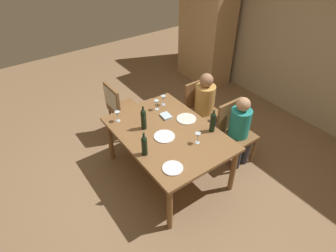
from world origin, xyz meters
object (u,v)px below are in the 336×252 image
object	(u,v)px
wine_bottle_tall_green	(144,119)
wine_glass_near_left	(163,98)
person_woman_host	(241,127)
wine_bottle_short_olive	(144,145)
chair_far_left	(200,106)
wine_glass_near_right	(198,136)
wine_glass_centre	(157,103)
dinner_plate_guest_left	(186,119)
wine_bottle_dark_red	(213,122)
armoire_cabinet	(206,28)
wine_glass_far	(117,114)
chair_far_right	(234,129)
dinner_plate_guest_right	(173,168)
person_man_bearded	(206,103)
chair_left_end	(117,104)
dinner_plate_host	(164,136)
dining_table	(168,137)

from	to	relation	value
wine_bottle_tall_green	wine_glass_near_left	bearing A→B (deg)	120.65
person_woman_host	wine_bottle_short_olive	bearing A→B (deg)	-8.53
chair_far_left	wine_glass_near_right	size ratio (longest dim) A/B	6.17
chair_far_left	wine_glass_centre	distance (m)	0.84
person_woman_host	dinner_plate_guest_left	world-z (taller)	person_woman_host
person_woman_host	wine_bottle_dark_red	size ratio (longest dim) A/B	3.43
armoire_cabinet	wine_glass_far	bearing A→B (deg)	-64.39
wine_glass_far	wine_bottle_dark_red	bearing A→B (deg)	44.28
chair_far_right	dinner_plate_guest_right	bearing A→B (deg)	12.20
person_man_bearded	dinner_plate_guest_left	bearing A→B (deg)	23.32
wine_glass_near_left	wine_bottle_tall_green	bearing A→B (deg)	-59.35
armoire_cabinet	wine_bottle_dark_red	bearing A→B (deg)	-39.95
dinner_plate_guest_left	dinner_plate_guest_right	distance (m)	0.95
person_man_bearded	wine_bottle_dark_red	size ratio (longest dim) A/B	3.58
dinner_plate_guest_left	person_man_bearded	bearing A→B (deg)	113.32
chair_left_end	dinner_plate_host	world-z (taller)	chair_left_end
wine_bottle_tall_green	dinner_plate_guest_right	world-z (taller)	wine_bottle_tall_green
wine_glass_far	wine_glass_near_left	bearing A→B (deg)	87.62
wine_glass_centre	person_man_bearded	bearing A→B (deg)	76.53
person_man_bearded	chair_left_end	bearing A→B (deg)	-38.14
wine_bottle_short_olive	wine_glass_near_right	size ratio (longest dim) A/B	2.10
wine_glass_far	wine_glass_centre	bearing A→B (deg)	82.71
armoire_cabinet	dining_table	bearing A→B (deg)	-50.72
wine_glass_near_right	wine_glass_far	world-z (taller)	same
person_woman_host	wine_glass_near_left	bearing A→B (deg)	-56.49
armoire_cabinet	chair_left_end	size ratio (longest dim) A/B	2.37
person_woman_host	wine_glass_near_right	size ratio (longest dim) A/B	7.27
wine_bottle_tall_green	wine_glass_near_left	size ratio (longest dim) A/B	2.26
chair_left_end	wine_bottle_dark_red	size ratio (longest dim) A/B	2.91
person_woman_host	wine_bottle_short_olive	world-z (taller)	person_woman_host
person_man_bearded	wine_bottle_short_olive	xyz separation A→B (m)	(0.51, -1.41, 0.22)
dinner_plate_host	dinner_plate_guest_right	size ratio (longest dim) A/B	1.14
wine_glass_near_right	dinner_plate_guest_left	world-z (taller)	wine_glass_near_right
wine_bottle_short_olive	wine_bottle_tall_green	bearing A→B (deg)	149.13
wine_glass_near_left	wine_glass_centre	xyz separation A→B (m)	(0.04, -0.15, 0.00)
wine_glass_near_left	wine_glass_centre	distance (m)	0.15
wine_glass_centre	wine_glass_far	bearing A→B (deg)	-97.29
dining_table	chair_far_left	distance (m)	1.06
person_woman_host	wine_bottle_dark_red	world-z (taller)	person_woman_host
wine_glass_near_left	chair_far_left	bearing A→B (deg)	79.48
wine_glass_centre	chair_far_right	bearing A→B (deg)	44.39
dining_table	chair_far_right	bearing A→B (deg)	74.03
wine_glass_far	person_woman_host	bearing A→B (deg)	54.12
wine_glass_centre	wine_bottle_tall_green	bearing A→B (deg)	-54.71
person_man_bearded	wine_bottle_short_olive	distance (m)	1.52
person_woman_host	wine_glass_near_left	distance (m)	1.16
wine_glass_near_right	dinner_plate_guest_right	distance (m)	0.54
armoire_cabinet	wine_bottle_short_olive	xyz separation A→B (m)	(2.07, -2.78, -0.22)
person_woman_host	dinner_plate_host	distance (m)	1.10
chair_far_left	person_woman_host	size ratio (longest dim) A/B	0.85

